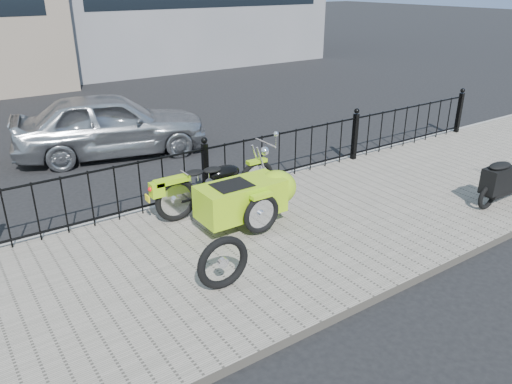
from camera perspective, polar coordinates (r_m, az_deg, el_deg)
ground at (r=7.71m, az=-0.90°, el=-4.60°), size 120.00×120.00×0.00m
sidewalk at (r=7.31m, az=1.27°, el=-5.70°), size 30.00×3.80×0.12m
curb at (r=8.80m, az=-6.10°, el=-0.61°), size 30.00×0.10×0.12m
iron_fence at (r=8.48m, az=-5.79°, el=2.33°), size 14.11×0.11×1.08m
motorcycle_sidecar at (r=7.59m, az=-1.19°, el=-0.07°), size 2.28×1.47×0.98m
scooter at (r=9.24m, az=26.62°, el=1.30°), size 1.57×0.46×1.06m
spare_tire at (r=6.04m, az=-3.79°, el=-8.07°), size 0.69×0.10×0.69m
sedan_car at (r=11.34m, az=-16.23°, el=7.46°), size 4.32×2.54×1.38m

